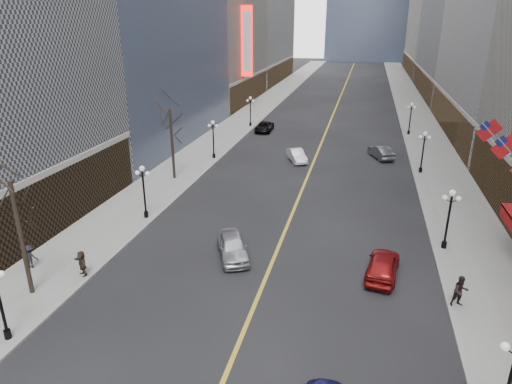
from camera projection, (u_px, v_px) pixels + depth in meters
The scene contains 23 objects.
sidewalk_east at pixel (422, 129), 69.16m from camera, with size 6.00×230.00×0.15m, color gray.
sidewalk_west at pixel (243, 120), 75.25m from camera, with size 6.00×230.00×0.15m, color gray.
lane_line at pixel (334, 113), 81.32m from camera, with size 0.25×200.00×0.02m, color gold.
streetlamp_east_0 at pixel (512, 373), 17.74m from camera, with size 1.26×0.44×4.52m.
streetlamp_east_1 at pixel (449, 213), 32.28m from camera, with size 1.26×0.44×4.52m.
streetlamp_east_2 at pixel (423, 148), 48.64m from camera, with size 1.26×0.44×4.52m.
streetlamp_east_3 at pixel (411, 115), 65.00m from camera, with size 1.26×0.44×4.52m.
streetlamp_west_1 at pixel (144, 186), 37.42m from camera, with size 1.26×0.44×4.52m.
streetlamp_west_2 at pixel (213, 135), 53.77m from camera, with size 1.26×0.44×4.52m.
streetlamp_west_3 at pixel (250, 108), 70.13m from camera, with size 1.26×0.44×4.52m.
flag_4 at pixel (508, 149), 31.77m from camera, with size 2.87×0.12×2.87m.
flag_5 at pixel (491, 133), 36.32m from camera, with size 2.87×0.12×2.87m.
theatre_marquee at pixel (247, 42), 80.50m from camera, with size 2.00×0.55×12.00m.
tree_west_near at pixel (13, 200), 25.69m from camera, with size 3.60×3.60×7.92m.
tree_west_far at pixel (171, 120), 45.69m from camera, with size 3.60×3.60×7.92m.
car_nb_near at pixel (233, 246), 32.01m from camera, with size 1.94×4.82×1.64m, color #AEB1B6.
car_nb_mid at pixel (297, 155), 53.68m from camera, with size 1.50×4.29×1.41m, color silver.
car_nb_far at pixel (264, 127), 67.91m from camera, with size 2.30×4.99×1.39m, color black.
car_sb_mid at pixel (383, 265), 29.60m from camera, with size 1.92×4.78×1.63m, color maroon.
car_sb_far at pixel (381, 152), 54.90m from camera, with size 1.62×4.64×1.53m, color #494D51.
ped_east_walk at pixel (461, 291), 26.22m from camera, with size 0.93×0.51×1.92m, color black.
ped_west_walk at pixel (30, 257), 30.34m from camera, with size 1.06×0.44×1.63m, color black.
ped_west_far at pixel (82, 263), 29.43m from camera, with size 1.60×0.46×1.73m, color #33241C.
Camera 1 is at (5.37, -2.01, 15.79)m, focal length 32.00 mm.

